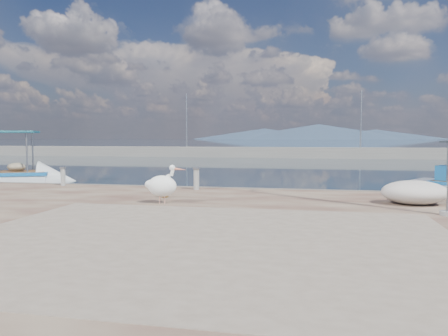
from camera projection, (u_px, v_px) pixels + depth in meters
ground at (193, 230)px, 10.86m from camera, size 1400.00×1400.00×0.00m
quay at (52, 318)px, 4.98m from camera, size 44.00×22.00×0.50m
quay_patch at (202, 240)px, 7.69m from camera, size 9.00×7.00×0.01m
breakwater at (287, 152)px, 49.91m from camera, size 120.00×2.20×7.50m
mountains at (315, 133)px, 644.51m from camera, size 370.00×280.00×22.00m
pelican at (163, 185)px, 11.95m from camera, size 1.11×0.56×1.07m
bollard_near at (196, 178)px, 15.14m from camera, size 0.26×0.26×0.78m
bollard_far at (63, 176)px, 16.43m from camera, size 0.23×0.23×0.70m
potted_plant at (166, 190)px, 13.17m from camera, size 0.44×0.39×0.44m
net_pile_d at (414, 192)px, 11.82m from camera, size 1.74×1.30×0.65m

